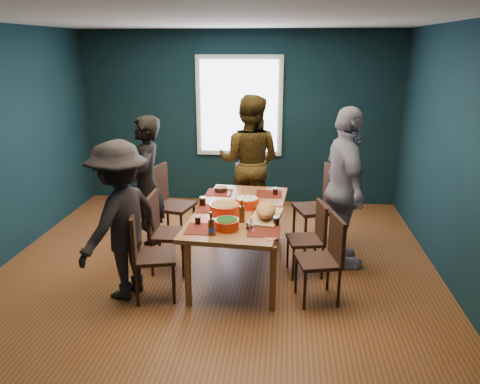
{
  "coord_description": "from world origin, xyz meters",
  "views": [
    {
      "loc": [
        0.75,
        -4.85,
        2.45
      ],
      "look_at": [
        0.26,
        0.03,
        0.91
      ],
      "focal_mm": 35.0,
      "sensor_mm": 36.0,
      "label": 1
    }
  ],
  "objects_px": {
    "bowl_dumpling": "(247,202)",
    "cutting_board": "(266,211)",
    "chair_left_near": "(145,249)",
    "person_right": "(345,189)",
    "person_far_left": "(147,185)",
    "person_near_left": "(121,221)",
    "chair_left_far": "(167,198)",
    "dining_table": "(239,215)",
    "bowl_herbs": "(227,224)",
    "chair_right_mid": "(313,233)",
    "person_back": "(249,162)",
    "chair_left_mid": "(162,226)",
    "bowl_salad": "(224,209)",
    "chair_right_far": "(323,201)",
    "chair_right_near": "(327,253)"
  },
  "relations": [
    {
      "from": "bowl_dumpling",
      "to": "cutting_board",
      "type": "relative_size",
      "value": 0.37
    },
    {
      "from": "chair_left_near",
      "to": "person_right",
      "type": "xyz_separation_m",
      "value": [
        2.03,
        0.96,
        0.39
      ]
    },
    {
      "from": "person_far_left",
      "to": "person_near_left",
      "type": "distance_m",
      "value": 1.1
    },
    {
      "from": "chair_left_far",
      "to": "person_right",
      "type": "height_order",
      "value": "person_right"
    },
    {
      "from": "dining_table",
      "to": "person_near_left",
      "type": "relative_size",
      "value": 1.2
    },
    {
      "from": "bowl_herbs",
      "to": "chair_right_mid",
      "type": "bearing_deg",
      "value": 31.73
    },
    {
      "from": "dining_table",
      "to": "bowl_dumpling",
      "type": "relative_size",
      "value": 7.24
    },
    {
      "from": "chair_left_near",
      "to": "person_back",
      "type": "height_order",
      "value": "person_back"
    },
    {
      "from": "person_right",
      "to": "person_near_left",
      "type": "height_order",
      "value": "person_right"
    },
    {
      "from": "person_right",
      "to": "bowl_dumpling",
      "type": "distance_m",
      "value": 1.11
    },
    {
      "from": "bowl_herbs",
      "to": "dining_table",
      "type": "bearing_deg",
      "value": 83.93
    },
    {
      "from": "bowl_herbs",
      "to": "chair_left_mid",
      "type": "bearing_deg",
      "value": 149.6
    },
    {
      "from": "chair_left_near",
      "to": "dining_table",
      "type": "bearing_deg",
      "value": 26.94
    },
    {
      "from": "chair_left_mid",
      "to": "chair_right_mid",
      "type": "height_order",
      "value": "chair_left_mid"
    },
    {
      "from": "chair_left_far",
      "to": "bowl_salad",
      "type": "height_order",
      "value": "chair_left_far"
    },
    {
      "from": "chair_right_far",
      "to": "person_near_left",
      "type": "xyz_separation_m",
      "value": [
        -2.08,
        -1.44,
        0.2
      ]
    },
    {
      "from": "dining_table",
      "to": "bowl_dumpling",
      "type": "height_order",
      "value": "bowl_dumpling"
    },
    {
      "from": "chair_left_far",
      "to": "cutting_board",
      "type": "bearing_deg",
      "value": -22.07
    },
    {
      "from": "chair_right_mid",
      "to": "person_back",
      "type": "bearing_deg",
      "value": 108.5
    },
    {
      "from": "person_far_left",
      "to": "cutting_board",
      "type": "xyz_separation_m",
      "value": [
        1.47,
        -0.62,
        -0.06
      ]
    },
    {
      "from": "chair_right_mid",
      "to": "person_near_left",
      "type": "height_order",
      "value": "person_near_left"
    },
    {
      "from": "bowl_herbs",
      "to": "cutting_board",
      "type": "height_order",
      "value": "cutting_board"
    },
    {
      "from": "person_back",
      "to": "person_right",
      "type": "xyz_separation_m",
      "value": [
        1.17,
        -1.17,
        0.0
      ]
    },
    {
      "from": "chair_left_far",
      "to": "chair_left_near",
      "type": "distance_m",
      "value": 1.45
    },
    {
      "from": "cutting_board",
      "to": "chair_left_far",
      "type": "bearing_deg",
      "value": 154.13
    },
    {
      "from": "chair_right_far",
      "to": "person_right",
      "type": "bearing_deg",
      "value": -89.5
    },
    {
      "from": "person_back",
      "to": "cutting_board",
      "type": "distance_m",
      "value": 1.65
    },
    {
      "from": "bowl_dumpling",
      "to": "chair_left_near",
      "type": "bearing_deg",
      "value": -138.52
    },
    {
      "from": "bowl_herbs",
      "to": "chair_left_far",
      "type": "bearing_deg",
      "value": 126.36
    },
    {
      "from": "chair_left_near",
      "to": "bowl_dumpling",
      "type": "bearing_deg",
      "value": 27.8
    },
    {
      "from": "dining_table",
      "to": "chair_right_near",
      "type": "relative_size",
      "value": 2.2
    },
    {
      "from": "person_far_left",
      "to": "bowl_herbs",
      "type": "relative_size",
      "value": 6.9
    },
    {
      "from": "chair_left_mid",
      "to": "person_right",
      "type": "bearing_deg",
      "value": 9.02
    },
    {
      "from": "chair_left_far",
      "to": "chair_right_near",
      "type": "bearing_deg",
      "value": -21.06
    },
    {
      "from": "chair_right_near",
      "to": "person_near_left",
      "type": "bearing_deg",
      "value": 169.26
    },
    {
      "from": "bowl_dumpling",
      "to": "person_right",
      "type": "bearing_deg",
      "value": 6.88
    },
    {
      "from": "person_far_left",
      "to": "dining_table",
      "type": "bearing_deg",
      "value": 60.06
    },
    {
      "from": "person_back",
      "to": "cutting_board",
      "type": "height_order",
      "value": "person_back"
    },
    {
      "from": "chair_right_near",
      "to": "person_right",
      "type": "relative_size",
      "value": 0.48
    },
    {
      "from": "bowl_salad",
      "to": "chair_right_near",
      "type": "bearing_deg",
      "value": -21.22
    },
    {
      "from": "chair_right_mid",
      "to": "person_far_left",
      "type": "bearing_deg",
      "value": 156.23
    },
    {
      "from": "chair_right_far",
      "to": "cutting_board",
      "type": "xyz_separation_m",
      "value": [
        -0.67,
        -0.96,
        0.18
      ]
    },
    {
      "from": "chair_left_far",
      "to": "person_back",
      "type": "distance_m",
      "value": 1.27
    },
    {
      "from": "chair_left_near",
      "to": "cutting_board",
      "type": "relative_size",
      "value": 1.26
    },
    {
      "from": "dining_table",
      "to": "bowl_dumpling",
      "type": "distance_m",
      "value": 0.18
    },
    {
      "from": "chair_left_near",
      "to": "bowl_salad",
      "type": "relative_size",
      "value": 2.86
    },
    {
      "from": "chair_left_mid",
      "to": "chair_right_far",
      "type": "distance_m",
      "value": 2.02
    },
    {
      "from": "dining_table",
      "to": "person_right",
      "type": "xyz_separation_m",
      "value": [
        1.17,
        0.22,
        0.28
      ]
    },
    {
      "from": "bowl_herbs",
      "to": "person_near_left",
      "type": "bearing_deg",
      "value": -173.74
    },
    {
      "from": "bowl_dumpling",
      "to": "person_near_left",
      "type": "bearing_deg",
      "value": -146.26
    }
  ]
}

